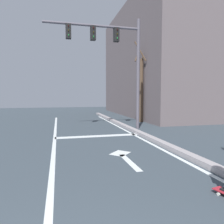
# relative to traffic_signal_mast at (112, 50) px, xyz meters

# --- Properties ---
(lane_line_center) EXTENTS (0.12, 20.00, 0.01)m
(lane_line_center) POSITION_rel_traffic_signal_mast_xyz_m (-2.73, -3.50, -3.86)
(lane_line_center) COLOR silver
(lane_line_center) RESTS_ON ground
(lane_line_curbside) EXTENTS (0.12, 20.00, 0.01)m
(lane_line_curbside) POSITION_rel_traffic_signal_mast_xyz_m (0.55, -3.50, -3.86)
(lane_line_curbside) COLOR silver
(lane_line_curbside) RESTS_ON ground
(stop_bar) EXTENTS (3.42, 0.40, 0.01)m
(stop_bar) POSITION_rel_traffic_signal_mast_xyz_m (-1.01, -1.50, -3.86)
(stop_bar) COLOR silver
(stop_bar) RESTS_ON ground
(lane_arrow_stem) EXTENTS (0.16, 1.40, 0.01)m
(lane_arrow_stem) POSITION_rel_traffic_signal_mast_xyz_m (-0.84, -5.09, -3.86)
(lane_arrow_stem) COLOR silver
(lane_arrow_stem) RESTS_ON ground
(lane_arrow_head) EXTENTS (0.71, 0.71, 0.01)m
(lane_arrow_head) POSITION_rel_traffic_signal_mast_xyz_m (-0.84, -4.24, -3.86)
(lane_arrow_head) COLOR silver
(lane_arrow_head) RESTS_ON ground
(curb_strip) EXTENTS (0.24, 24.00, 0.14)m
(curb_strip) POSITION_rel_traffic_signal_mast_xyz_m (0.80, -3.50, -3.79)
(curb_strip) COLOR #9E989A
(curb_strip) RESTS_ON ground
(traffic_signal_mast) EXTENTS (4.59, 0.34, 5.39)m
(traffic_signal_mast) POSITION_rel_traffic_signal_mast_xyz_m (0.00, 0.00, 0.00)
(traffic_signal_mast) COLOR #5C5660
(traffic_signal_mast) RESTS_ON ground
(roadside_tree) EXTENTS (0.97, 0.95, 4.97)m
(roadside_tree) POSITION_rel_traffic_signal_mast_xyz_m (2.51, 2.54, -1.67)
(roadside_tree) COLOR #503C2C
(roadside_tree) RESTS_ON ground
(building_block) EXTENTS (10.87, 13.32, 8.94)m
(building_block) POSITION_rel_traffic_signal_mast_xyz_m (8.13, 6.89, 0.61)
(building_block) COLOR #675B5D
(building_block) RESTS_ON ground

